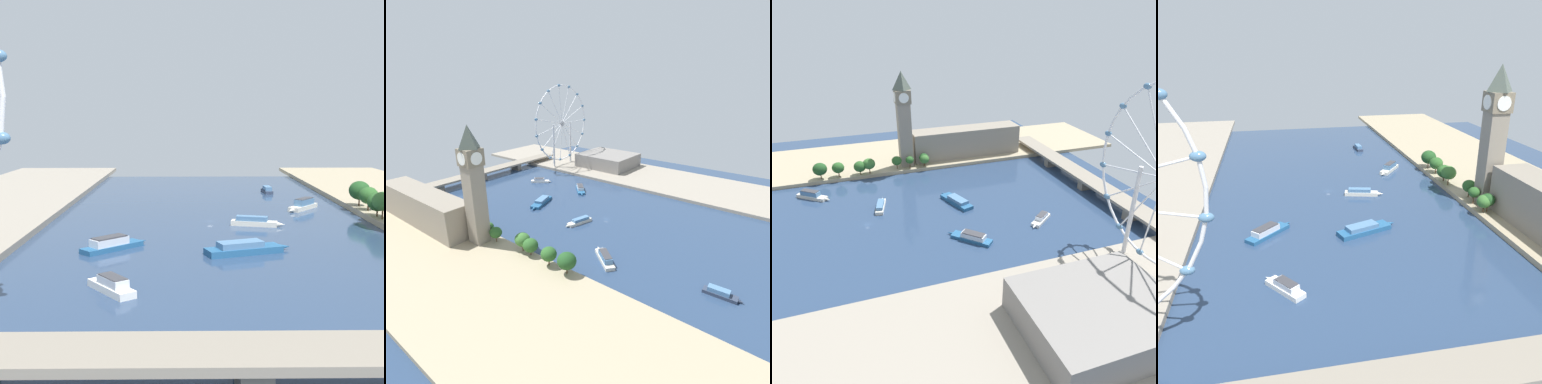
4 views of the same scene
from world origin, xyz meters
The scene contains 15 objects.
ground_plane centered at (0.00, 0.00, 0.00)m, with size 417.54×417.54×0.00m, color navy.
riverbank_left centered at (-123.77, 0.00, 1.50)m, with size 90.00×520.00×3.00m, color tan.
riverbank_right centered at (123.77, 0.00, 1.50)m, with size 90.00×520.00×3.00m, color gray.
clock_tower centered at (-91.62, 46.17, 45.74)m, with size 13.64×13.64×82.00m.
parliament_block centered at (-99.86, 105.53, 16.12)m, with size 22.00×102.72×26.24m, color gray.
tree_row_embankment centered at (-83.16, 10.97, 10.88)m, with size 12.66×97.96×13.86m.
ferris_wheel centered at (102.42, 137.61, 55.14)m, with size 96.71×3.20×101.06m.
riverside_hall centered at (131.35, 84.88, 11.09)m, with size 55.30×65.74×16.19m, color gray.
river_bridge centered at (0.00, 174.23, 7.26)m, with size 229.54×16.45×9.19m.
tour_boat_0 centered at (-9.97, 66.48, 2.01)m, with size 34.77×17.66×4.90m.
tour_boat_1 centered at (-54.03, -34.87, 2.53)m, with size 21.29×25.16×6.24m.
tour_boat_2 centered at (-20.80, 12.26, 1.96)m, with size 25.75×10.52×4.63m.
tour_boat_3 centered at (34.64, 112.40, 2.03)m, with size 17.05×20.81×5.09m.
tour_boat_4 centered at (41.23, 59.75, 2.21)m, with size 25.04×24.71×5.52m.
tour_boat_5 centered at (-43.85, -104.04, 1.89)m, with size 6.09×21.38×4.57m.
Camera 2 is at (-202.90, -130.79, 113.38)m, focal length 29.35 mm.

